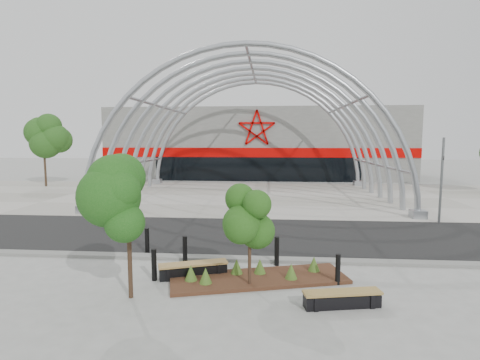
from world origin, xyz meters
name	(u,v)px	position (x,y,z in m)	size (l,w,h in m)	color
ground	(232,258)	(0.00, 0.00, 0.00)	(140.00, 140.00, 0.00)	gray
road	(239,235)	(0.00, 3.50, 0.01)	(140.00, 7.00, 0.02)	black
forecourt	(252,196)	(0.00, 15.50, 0.02)	(60.00, 17.00, 0.04)	#A09C90
kerb	(231,259)	(0.00, -0.25, 0.06)	(60.00, 0.50, 0.12)	slate
arena_building	(259,143)	(0.00, 33.45, 3.99)	(34.00, 15.24, 8.00)	slate
vault_canopy	(252,196)	(0.00, 15.50, 0.02)	(20.80, 15.80, 20.36)	#A1A6AB
planting_bed	(256,276)	(1.04, -2.17, 0.14)	(5.98, 3.18, 0.61)	#391D17
signal_pole	(441,179)	(10.75, 7.01, 2.44)	(0.34, 0.65, 4.66)	slate
street_tree_0	(128,200)	(-2.55, -3.84, 2.89)	(1.76, 1.76, 4.02)	black
street_tree_1	(250,217)	(0.85, -2.77, 2.21)	(1.30, 1.30, 3.08)	#311D12
bench_0	(193,270)	(-1.07, -2.06, 0.23)	(2.33, 1.24, 0.48)	black
bench_1	(342,299)	(3.46, -3.96, 0.22)	(2.21, 0.87, 0.45)	black
bollard_0	(154,265)	(-2.28, -2.48, 0.53)	(0.17, 0.17, 1.05)	black
bollard_1	(147,241)	(-3.43, 0.25, 0.53)	(0.17, 0.17, 1.05)	black
bollard_2	(185,250)	(-1.64, -0.82, 0.52)	(0.17, 0.17, 1.05)	black
bollard_3	(277,251)	(1.73, -0.71, 0.53)	(0.17, 0.17, 1.06)	black
bollard_4	(338,269)	(3.62, -2.35, 0.49)	(0.16, 0.16, 0.98)	black
bg_tree_0	(43,138)	(-20.00, 20.00, 4.64)	(3.00, 3.00, 6.45)	black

